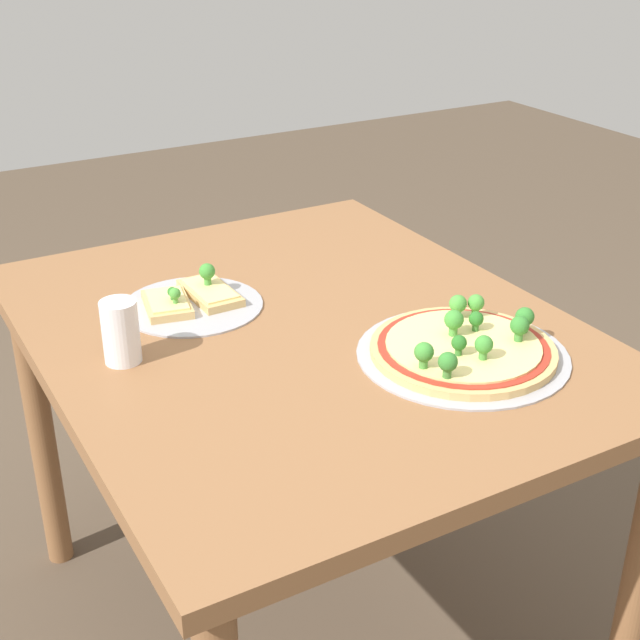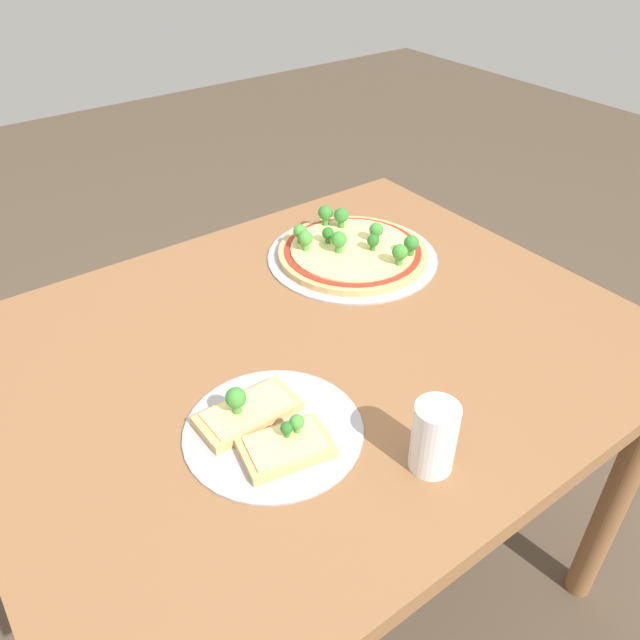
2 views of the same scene
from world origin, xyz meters
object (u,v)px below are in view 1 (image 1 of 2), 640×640
object	(u,v)px
pizza_tray_slice	(192,299)
drinking_cup	(121,332)
pizza_tray_whole	(464,347)
dining_table	(302,371)

from	to	relation	value
pizza_tray_slice	drinking_cup	xyz separation A→B (m)	(0.16, -0.19, 0.05)
pizza_tray_whole	drinking_cup	bearing A→B (deg)	-117.68
pizza_tray_whole	pizza_tray_slice	xyz separation A→B (m)	(-0.43, -0.33, -0.00)
dining_table	pizza_tray_slice	bearing A→B (deg)	-142.17
pizza_tray_slice	dining_table	bearing A→B (deg)	37.83
dining_table	pizza_tray_slice	size ratio (longest dim) A/B	4.21
pizza_tray_slice	drinking_cup	distance (m)	0.25
dining_table	drinking_cup	bearing A→B (deg)	-95.04
dining_table	pizza_tray_whole	xyz separation A→B (m)	(0.25, 0.19, 0.12)
dining_table	pizza_tray_slice	world-z (taller)	pizza_tray_slice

